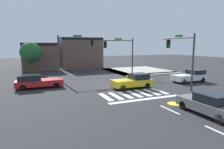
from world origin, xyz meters
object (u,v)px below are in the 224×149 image
(traffic_signal_northeast, at_px, (121,50))
(traffic_signal_northwest, at_px, (74,48))
(traffic_signal_southeast, at_px, (181,51))
(car_yellow, at_px, (133,81))
(car_gray, at_px, (210,104))
(car_red, at_px, (37,81))
(car_white, at_px, (190,76))
(roadside_tree, at_px, (31,52))

(traffic_signal_northeast, height_order, traffic_signal_northwest, traffic_signal_northwest)
(traffic_signal_southeast, relative_size, traffic_signal_northwest, 0.97)
(traffic_signal_southeast, height_order, traffic_signal_northwest, traffic_signal_northwest)
(traffic_signal_northeast, bearing_deg, car_yellow, 73.58)
(traffic_signal_northeast, bearing_deg, car_gray, 83.94)
(traffic_signal_northeast, xyz_separation_m, car_yellow, (-2.35, -7.97, -3.14))
(car_yellow, xyz_separation_m, car_red, (-9.38, 4.00, -0.02))
(traffic_signal_northeast, distance_m, car_white, 10.15)
(traffic_signal_northeast, height_order, roadside_tree, traffic_signal_northeast)
(traffic_signal_northwest, distance_m, roadside_tree, 10.12)
(car_yellow, bearing_deg, traffic_signal_southeast, 157.94)
(car_white, relative_size, roadside_tree, 0.86)
(car_yellow, relative_size, roadside_tree, 0.83)
(car_white, bearing_deg, roadside_tree, -41.65)
(traffic_signal_northeast, xyz_separation_m, car_red, (-11.73, -3.97, -3.16))
(traffic_signal_southeast, distance_m, car_gray, 8.90)
(traffic_signal_northwest, height_order, car_white, traffic_signal_northwest)
(car_gray, xyz_separation_m, roadside_tree, (-10.19, 25.34, 2.67))
(car_white, distance_m, roadside_tree, 24.09)
(traffic_signal_southeast, height_order, car_red, traffic_signal_southeast)
(roadside_tree, bearing_deg, traffic_signal_northeast, -34.51)
(traffic_signal_southeast, distance_m, car_yellow, 5.86)
(car_red, relative_size, roadside_tree, 0.94)
(traffic_signal_northwest, distance_m, car_gray, 17.72)
(car_white, bearing_deg, car_gray, 50.78)
(car_yellow, height_order, car_red, car_yellow)
(car_red, bearing_deg, roadside_tree, 91.32)
(car_gray, bearing_deg, car_yellow, 3.36)
(traffic_signal_northwest, relative_size, car_gray, 1.39)
(traffic_signal_southeast, distance_m, car_red, 15.46)
(traffic_signal_northwest, relative_size, roadside_tree, 1.15)
(car_gray, relative_size, car_red, 0.88)
(traffic_signal_northeast, relative_size, car_red, 1.17)
(car_white, bearing_deg, car_yellow, 2.22)
(traffic_signal_northeast, xyz_separation_m, traffic_signal_northwest, (-6.90, -0.44, 0.21))
(car_yellow, relative_size, car_white, 0.97)
(traffic_signal_southeast, distance_m, car_white, 5.31)
(traffic_signal_northwest, bearing_deg, car_yellow, -58.86)
(car_red, bearing_deg, traffic_signal_northeast, 18.72)
(traffic_signal_southeast, height_order, car_white, traffic_signal_southeast)
(car_red, bearing_deg, car_yellow, -23.09)
(car_red, bearing_deg, car_white, -11.80)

